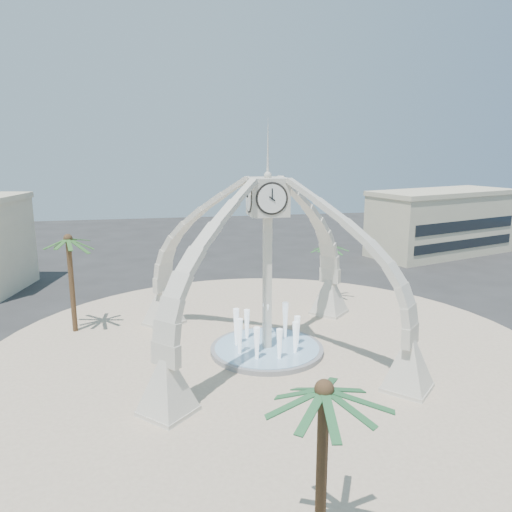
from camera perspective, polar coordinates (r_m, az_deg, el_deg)
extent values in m
plane|color=#282828|center=(36.07, 1.25, -10.94)|extent=(140.00, 140.00, 0.00)
cylinder|color=beige|center=(36.06, 1.25, -10.90)|extent=(40.00, 40.00, 0.06)
cube|color=beige|center=(34.42, 1.29, -3.44)|extent=(0.55, 0.55, 9.80)
cube|color=beige|center=(33.26, 1.34, 6.80)|extent=(2.50, 2.50, 2.50)
cone|color=beige|center=(33.10, 1.37, 12.41)|extent=(0.20, 0.20, 4.00)
cylinder|color=white|center=(32.01, 1.83, 6.58)|extent=(1.84, 0.04, 1.84)
pyramid|color=beige|center=(43.76, 8.38, -4.58)|extent=(3.80, 3.80, 3.20)
pyramid|color=beige|center=(41.41, -10.51, -5.65)|extent=(3.80, 3.80, 3.20)
pyramid|color=beige|center=(28.29, -10.13, -14.49)|extent=(3.80, 3.80, 3.20)
pyramid|color=beige|center=(31.64, 17.02, -11.85)|extent=(3.80, 3.80, 3.20)
cylinder|color=gray|center=(35.99, 1.25, -10.65)|extent=(8.00, 8.00, 0.40)
cylinder|color=#93BDDC|center=(35.91, 1.25, -10.33)|extent=(7.40, 7.40, 0.04)
cone|color=white|center=(35.32, 1.26, -7.94)|extent=(0.60, 0.60, 3.20)
cube|color=beige|center=(71.57, 20.37, 3.40)|extent=(21.49, 13.79, 8.00)
cube|color=beige|center=(71.07, 20.63, 6.82)|extent=(21.87, 14.17, 0.60)
cylinder|color=brown|center=(41.17, -20.31, -3.15)|extent=(0.40, 0.40, 7.59)
cylinder|color=brown|center=(47.06, 8.20, -1.90)|extent=(0.32, 0.32, 5.51)
cylinder|color=brown|center=(19.01, 7.50, -23.32)|extent=(0.40, 0.40, 6.51)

